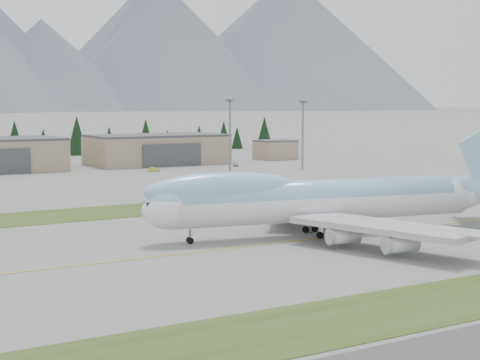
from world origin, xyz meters
TOP-DOWN VIEW (x-y plane):
  - ground at (0.00, 0.00)m, footprint 7000.00×7000.00m
  - grass_strip_near at (0.00, -38.00)m, footprint 400.00×14.00m
  - grass_strip_far at (0.00, 45.00)m, footprint 400.00×18.00m
  - taxiway_line_main at (0.00, 0.00)m, footprint 400.00×0.40m
  - boeing_747_freighter at (9.96, 2.31)m, footprint 69.52×58.69m
  - hangar_right at (45.00, 149.90)m, footprint 48.00×26.60m
  - control_shed at (95.00, 148.00)m, footprint 14.00×12.00m
  - service_vehicle_b at (32.30, 123.22)m, footprint 4.36×2.37m
  - service_vehicle_c at (65.30, 127.62)m, footprint 3.70×4.70m

SIDE VIEW (x-z plane):
  - ground at x=0.00m, z-range 0.00..0.00m
  - grass_strip_near at x=0.00m, z-range -0.04..0.04m
  - grass_strip_far at x=0.00m, z-range -0.04..0.04m
  - taxiway_line_main at x=0.00m, z-range -0.01..0.01m
  - service_vehicle_b at x=32.30m, z-range -0.68..0.68m
  - service_vehicle_c at x=65.30m, z-range -0.64..0.64m
  - control_shed at x=95.00m, z-range 0.00..7.60m
  - hangar_right at x=45.00m, z-range -0.01..10.79m
  - boeing_747_freighter at x=9.96m, z-range -3.10..15.13m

